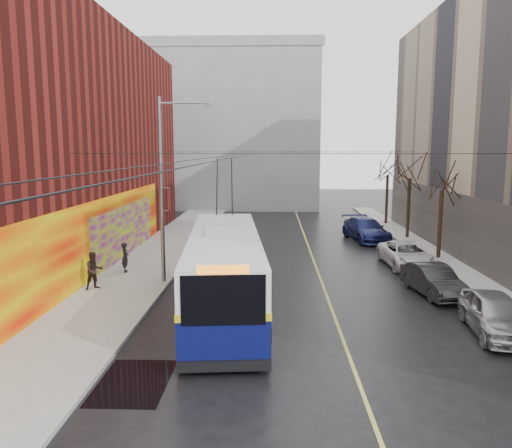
{
  "coord_description": "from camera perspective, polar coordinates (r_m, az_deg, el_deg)",
  "views": [
    {
      "loc": [
        -0.98,
        -13.66,
        6.56
      ],
      "look_at": [
        -1.77,
        10.11,
        3.0
      ],
      "focal_mm": 35.0,
      "sensor_mm": 36.0,
      "label": 1
    }
  ],
  "objects": [
    {
      "name": "pedestrian_b",
      "position": [
        24.32,
        -18.01,
        -5.08
      ],
      "size": [
        1.07,
        1.05,
        1.74
      ],
      "primitive_type": "imported",
      "rotation": [
        0.0,
        0.0,
        0.71
      ],
      "color": "black",
      "rests_on": "sidewalk_left"
    },
    {
      "name": "pedestrian_a",
      "position": [
        27.21,
        -14.72,
        -3.7
      ],
      "size": [
        0.53,
        0.66,
        1.57
      ],
      "primitive_type": "imported",
      "rotation": [
        0.0,
        0.0,
        1.87
      ],
      "color": "black",
      "rests_on": "sidewalk_left"
    },
    {
      "name": "building_far",
      "position": [
        58.91,
        -3.05,
        10.9
      ],
      "size": [
        20.5,
        12.1,
        18.0
      ],
      "color": "gray",
      "rests_on": "ground"
    },
    {
      "name": "sidewalk_right",
      "position": [
        28.29,
        22.6,
        -5.41
      ],
      "size": [
        2.0,
        60.0,
        0.15
      ],
      "primitive_type": "cube",
      "color": "gray",
      "rests_on": "ground"
    },
    {
      "name": "tree_near",
      "position": [
        31.33,
        20.55,
        5.08
      ],
      "size": [
        3.2,
        3.2,
        6.4
      ],
      "color": "black",
      "rests_on": "ground"
    },
    {
      "name": "sidewalk_left",
      "position": [
        27.38,
        -13.08,
        -5.41
      ],
      "size": [
        4.0,
        60.0,
        0.15
      ],
      "primitive_type": "cube",
      "color": "gray",
      "rests_on": "ground"
    },
    {
      "name": "puddle",
      "position": [
        15.3,
        -13.82,
        -17.13
      ],
      "size": [
        1.98,
        3.0,
        0.01
      ],
      "primitive_type": "cube",
      "color": "black",
      "rests_on": "ground"
    },
    {
      "name": "catenary_wires",
      "position": [
        28.47,
        -1.26,
        7.88
      ],
      "size": [
        18.0,
        60.0,
        0.22
      ],
      "color": "black"
    },
    {
      "name": "parked_car_b",
      "position": [
        24.14,
        19.61,
        -6.06
      ],
      "size": [
        2.09,
        4.37,
        1.38
      ],
      "primitive_type": "imported",
      "rotation": [
        0.0,
        0.0,
        0.16
      ],
      "color": "#252628",
      "rests_on": "ground"
    },
    {
      "name": "parked_car_d",
      "position": [
        37.06,
        12.44,
        -0.61
      ],
      "size": [
        3.18,
        5.9,
        1.62
      ],
      "primitive_type": "imported",
      "rotation": [
        0.0,
        0.0,
        0.17
      ],
      "color": "navy",
      "rests_on": "ground"
    },
    {
      "name": "parked_car_a",
      "position": [
        20.0,
        25.68,
        -9.25
      ],
      "size": [
        2.2,
        4.56,
        1.5
      ],
      "primitive_type": "imported",
      "rotation": [
        0.0,
        0.0,
        -0.1
      ],
      "color": "#A6A6AB",
      "rests_on": "ground"
    },
    {
      "name": "tree_mid",
      "position": [
        38.02,
        17.21,
        6.17
      ],
      "size": [
        3.2,
        3.2,
        6.68
      ],
      "color": "black",
      "rests_on": "ground"
    },
    {
      "name": "following_car",
      "position": [
        34.24,
        -2.92,
        -1.36
      ],
      "size": [
        1.65,
        4.08,
        1.39
      ],
      "primitive_type": "imported",
      "rotation": [
        0.0,
        0.0,
        0.0
      ],
      "color": "silver",
      "rests_on": "ground"
    },
    {
      "name": "building_left",
      "position": [
        31.47,
        -26.91,
        8.39
      ],
      "size": [
        12.11,
        36.0,
        14.0
      ],
      "color": "#551411",
      "rests_on": "ground"
    },
    {
      "name": "parked_car_c",
      "position": [
        29.34,
        16.86,
        -3.39
      ],
      "size": [
        2.6,
        5.12,
        1.39
      ],
      "primitive_type": "imported",
      "rotation": [
        0.0,
        0.0,
        0.06
      ],
      "color": "silver",
      "rests_on": "ground"
    },
    {
      "name": "tree_far",
      "position": [
        44.81,
        14.86,
        6.42
      ],
      "size": [
        3.2,
        3.2,
        6.57
      ],
      "color": "black",
      "rests_on": "ground"
    },
    {
      "name": "pigeons_flying",
      "position": [
        24.47,
        -1.09,
        10.03
      ],
      "size": [
        2.28,
        1.77,
        2.25
      ],
      "color": "slate"
    },
    {
      "name": "streetlight_pole",
      "position": [
        24.28,
        -10.41,
        4.33
      ],
      "size": [
        2.65,
        0.6,
        9.0
      ],
      "color": "slate",
      "rests_on": "ground"
    },
    {
      "name": "ground",
      "position": [
        15.19,
        5.67,
        -17.13
      ],
      "size": [
        140.0,
        140.0,
        0.0
      ],
      "primitive_type": "plane",
      "color": "black",
      "rests_on": "ground"
    },
    {
      "name": "trolleybus",
      "position": [
        20.63,
        -3.61,
        -5.1
      ],
      "size": [
        3.92,
        13.13,
        6.15
      ],
      "rotation": [
        0.0,
        0.0,
        0.09
      ],
      "color": "#090C44",
      "rests_on": "ground"
    },
    {
      "name": "lane_line",
      "position": [
        28.54,
        6.85,
        -4.83
      ],
      "size": [
        0.12,
        50.0,
        0.01
      ],
      "primitive_type": "cube",
      "color": "#BFB74C",
      "rests_on": "ground"
    }
  ]
}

